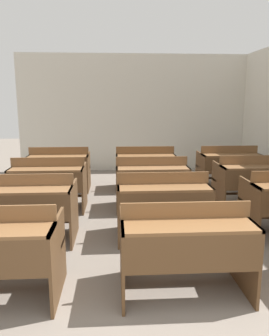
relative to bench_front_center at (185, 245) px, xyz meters
The scene contains 11 objects.
wall_back 5.80m from the bench_front_center, 91.23° to the left, with size 5.83×0.06×2.93m.
bench_front_center is the anchor object (origin of this frame).
bench_second_left 2.15m from the bench_front_center, 143.93° to the left, with size 1.17×0.73×0.88m.
bench_second_center 1.26m from the bench_front_center, 90.86° to the left, with size 1.17×0.73×0.88m.
bench_third_left 3.03m from the bench_front_center, 124.31° to the left, with size 1.17×0.73×0.88m.
bench_third_center 2.47m from the bench_front_center, 90.64° to the left, with size 1.17×0.73×0.88m.
bench_third_right 3.01m from the bench_front_center, 55.79° to the left, with size 1.17×0.73×0.88m.
bench_back_left 4.12m from the bench_front_center, 114.93° to the left, with size 1.17×0.73×0.88m.
bench_back_center 3.73m from the bench_front_center, 90.29° to the left, with size 1.17×0.73×0.88m.
bench_back_right 4.09m from the bench_front_center, 65.37° to the left, with size 1.17×0.73×0.88m.
wastepaper_bin 5.18m from the bench_front_center, 61.38° to the left, with size 0.26×0.26×0.30m.
Camera 1 is at (-0.51, -1.25, 1.75)m, focal length 35.00 mm.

